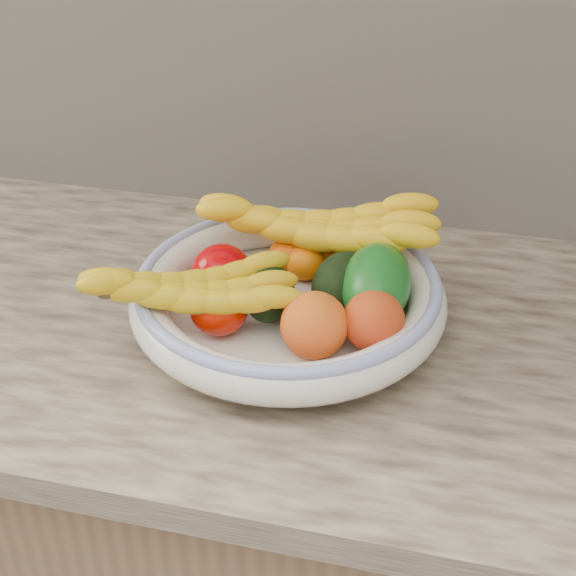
% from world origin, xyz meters
% --- Properties ---
extents(kitchen_counter, '(2.44, 0.66, 1.40)m').
position_xyz_m(kitchen_counter, '(0.00, 1.69, 0.46)').
color(kitchen_counter, brown).
rests_on(kitchen_counter, ground).
extents(fruit_bowl, '(0.39, 0.39, 0.08)m').
position_xyz_m(fruit_bowl, '(0.00, 1.66, 0.95)').
color(fruit_bowl, silver).
rests_on(fruit_bowl, kitchen_counter).
extents(clementine_back_left, '(0.08, 0.08, 0.05)m').
position_xyz_m(clementine_back_left, '(-0.02, 1.75, 0.95)').
color(clementine_back_left, '#F06105').
rests_on(clementine_back_left, fruit_bowl).
extents(clementine_back_right, '(0.05, 0.05, 0.05)m').
position_xyz_m(clementine_back_right, '(0.02, 1.77, 0.95)').
color(clementine_back_right, '#F36605').
rests_on(clementine_back_right, fruit_bowl).
extents(clementine_back_mid, '(0.07, 0.07, 0.05)m').
position_xyz_m(clementine_back_mid, '(0.00, 1.74, 0.95)').
color(clementine_back_mid, orange).
rests_on(clementine_back_mid, fruit_bowl).
extents(tomato_left, '(0.09, 0.09, 0.07)m').
position_xyz_m(tomato_left, '(-0.09, 1.68, 0.96)').
color(tomato_left, '#BB0004').
rests_on(tomato_left, fruit_bowl).
extents(tomato_near_left, '(0.08, 0.08, 0.06)m').
position_xyz_m(tomato_near_left, '(-0.07, 1.59, 0.96)').
color(tomato_near_left, '#BF1300').
rests_on(tomato_near_left, fruit_bowl).
extents(avocado_center, '(0.08, 0.10, 0.06)m').
position_xyz_m(avocado_center, '(-0.02, 1.64, 0.96)').
color(avocado_center, black).
rests_on(avocado_center, fruit_bowl).
extents(avocado_right, '(0.09, 0.12, 0.07)m').
position_xyz_m(avocado_right, '(0.06, 1.68, 0.96)').
color(avocado_right, black).
rests_on(avocado_right, fruit_bowl).
extents(green_mango, '(0.12, 0.14, 0.11)m').
position_xyz_m(green_mango, '(0.11, 1.67, 0.98)').
color(green_mango, '#0F5315').
rests_on(green_mango, fruit_bowl).
extents(peach_front, '(0.08, 0.08, 0.08)m').
position_xyz_m(peach_front, '(0.05, 1.58, 0.97)').
color(peach_front, orange).
rests_on(peach_front, fruit_bowl).
extents(peach_right, '(0.08, 0.08, 0.07)m').
position_xyz_m(peach_right, '(0.11, 1.60, 0.97)').
color(peach_right, orange).
rests_on(peach_right, fruit_bowl).
extents(banana_bunch_back, '(0.34, 0.15, 0.09)m').
position_xyz_m(banana_bunch_back, '(0.01, 1.76, 0.99)').
color(banana_bunch_back, yellow).
rests_on(banana_bunch_back, fruit_bowl).
extents(banana_bunch_front, '(0.29, 0.21, 0.07)m').
position_xyz_m(banana_bunch_front, '(-0.10, 1.59, 0.98)').
color(banana_bunch_front, yellow).
rests_on(banana_bunch_front, fruit_bowl).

